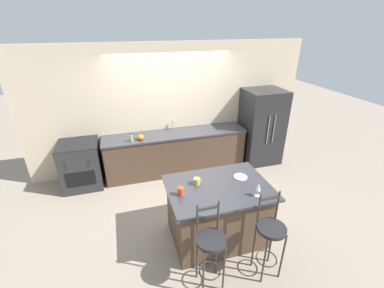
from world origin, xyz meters
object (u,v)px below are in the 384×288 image
object	(u,v)px
oven_range	(81,165)
pumpkin_decoration	(140,137)
bar_stool_near	(210,247)
coffee_mug	(197,181)
wine_glass	(258,187)
dinner_plate	(240,177)
tumbler_cup	(181,191)
refrigerator	(261,127)
soap_bottle	(131,138)
bar_stool_far	(270,236)

from	to	relation	value
oven_range	pumpkin_decoration	bearing A→B (deg)	-5.31
bar_stool_near	coffee_mug	size ratio (longest dim) A/B	9.27
pumpkin_decoration	wine_glass	bearing A→B (deg)	-60.38
dinner_plate	coffee_mug	world-z (taller)	coffee_mug
tumbler_cup	wine_glass	bearing A→B (deg)	-17.42
pumpkin_decoration	tumbler_cup	bearing A→B (deg)	-80.73
pumpkin_decoration	refrigerator	bearing A→B (deg)	1.58
bar_stool_near	wine_glass	size ratio (longest dim) A/B	5.98
oven_range	tumbler_cup	distance (m)	2.64
coffee_mug	refrigerator	bearing A→B (deg)	41.30
refrigerator	tumbler_cup	distance (m)	3.19
oven_range	refrigerator	bearing A→B (deg)	-0.51
wine_glass	soap_bottle	xyz separation A→B (m)	(-1.49, 2.27, -0.08)
bar_stool_near	soap_bottle	xyz separation A→B (m)	(-0.69, 2.66, 0.35)
tumbler_cup	pumpkin_decoration	xyz separation A→B (m)	(-0.32, 1.99, -0.01)
dinner_plate	tumbler_cup	world-z (taller)	tumbler_cup
bar_stool_far	dinner_plate	world-z (taller)	bar_stool_far
bar_stool_near	bar_stool_far	size ratio (longest dim) A/B	1.00
refrigerator	dinner_plate	bearing A→B (deg)	-127.57
bar_stool_far	refrigerator	bearing A→B (deg)	62.34
oven_range	bar_stool_far	bearing A→B (deg)	-48.93
oven_range	tumbler_cup	bearing A→B (deg)	-54.12
oven_range	dinner_plate	world-z (taller)	oven_range
refrigerator	soap_bottle	xyz separation A→B (m)	(-2.93, -0.11, 0.12)
oven_range	wine_glass	distance (m)	3.52
dinner_plate	bar_stool_near	bearing A→B (deg)	-132.18
coffee_mug	soap_bottle	bearing A→B (deg)	114.12
oven_range	dinner_plate	xyz separation A→B (m)	(2.49, -1.93, 0.45)
oven_range	dinner_plate	bearing A→B (deg)	-37.80
bar_stool_far	pumpkin_decoration	size ratio (longest dim) A/B	8.57
pumpkin_decoration	soap_bottle	xyz separation A→B (m)	(-0.18, -0.03, 0.01)
oven_range	bar_stool_near	bearing A→B (deg)	-58.75
oven_range	bar_stool_far	size ratio (longest dim) A/B	0.80
coffee_mug	wine_glass	bearing A→B (deg)	-35.46
dinner_plate	pumpkin_decoration	distance (m)	2.23
refrigerator	wine_glass	world-z (taller)	refrigerator
refrigerator	pumpkin_decoration	xyz separation A→B (m)	(-2.75, -0.08, 0.11)
bar_stool_near	pumpkin_decoration	bearing A→B (deg)	100.61
soap_bottle	bar_stool_near	bearing A→B (deg)	-75.51
dinner_plate	pumpkin_decoration	xyz separation A→B (m)	(-1.29, 1.82, 0.04)
bar_stool_far	tumbler_cup	size ratio (longest dim) A/B	9.70
oven_range	soap_bottle	distance (m)	1.14
dinner_plate	soap_bottle	size ratio (longest dim) A/B	1.26
bar_stool_near	coffee_mug	xyz separation A→B (m)	(0.11, 0.89, 0.34)
bar_stool_near	wine_glass	bearing A→B (deg)	25.92
bar_stool_near	pumpkin_decoration	xyz separation A→B (m)	(-0.50, 2.69, 0.34)
oven_range	pumpkin_decoration	size ratio (longest dim) A/B	6.82
tumbler_cup	coffee_mug	bearing A→B (deg)	33.27
tumbler_cup	soap_bottle	xyz separation A→B (m)	(-0.51, 1.96, 0.00)
refrigerator	pumpkin_decoration	world-z (taller)	refrigerator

